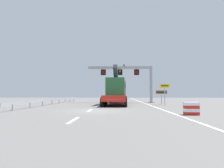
# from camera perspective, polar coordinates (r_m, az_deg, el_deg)

# --- Properties ---
(ground) EXTENTS (112.00, 112.00, 0.00)m
(ground) POSITION_cam_1_polar(r_m,az_deg,el_deg) (16.75, -5.14, -8.12)
(ground) COLOR slate
(lane_markings) EXTENTS (0.20, 52.23, 0.01)m
(lane_markings) POSITION_cam_1_polar(r_m,az_deg,el_deg) (35.49, -2.27, -5.40)
(lane_markings) COLOR silver
(lane_markings) RESTS_ON ground
(edge_line_right) EXTENTS (0.20, 63.00, 0.01)m
(edge_line_right) POSITION_cam_1_polar(r_m,az_deg,el_deg) (28.90, 10.20, -5.91)
(edge_line_right) COLOR silver
(edge_line_right) RESTS_ON ground
(overhead_lane_gantry) EXTENTS (11.29, 0.90, 6.55)m
(overhead_lane_gantry) POSITION_cam_1_polar(r_m,az_deg,el_deg) (32.43, 5.03, 3.28)
(overhead_lane_gantry) COLOR #9EA0A5
(overhead_lane_gantry) RESTS_ON ground
(heavy_haul_truck_red) EXTENTS (3.58, 14.15, 5.30)m
(heavy_haul_truck_red) POSITION_cam_1_polar(r_m,az_deg,el_deg) (28.54, 1.53, -2.01)
(heavy_haul_truck_red) COLOR red
(heavy_haul_truck_red) RESTS_ON ground
(exit_sign_yellow) EXTENTS (1.30, 0.15, 2.81)m
(exit_sign_yellow) POSITION_cam_1_polar(r_m,az_deg,el_deg) (25.81, 15.74, -1.57)
(exit_sign_yellow) COLOR #9EA0A5
(exit_sign_yellow) RESTS_ON ground
(tourist_info_sign_brown) EXTENTS (1.61, 0.15, 1.97)m
(tourist_info_sign_brown) POSITION_cam_1_polar(r_m,az_deg,el_deg) (27.79, 14.81, -2.87)
(tourist_info_sign_brown) COLOR #9EA0A5
(tourist_info_sign_brown) RESTS_ON ground
(crash_barrier_striped) EXTENTS (1.04, 0.59, 0.90)m
(crash_barrier_striped) POSITION_cam_1_polar(r_m,az_deg,el_deg) (14.47, 22.97, -6.92)
(crash_barrier_striped) COLOR red
(crash_barrier_striped) RESTS_ON ground
(guardrail_left) EXTENTS (0.13, 26.12, 0.76)m
(guardrail_left) POSITION_cam_1_polar(r_m,az_deg,el_deg) (29.15, -16.79, -4.71)
(guardrail_left) COLOR #999EA3
(guardrail_left) RESTS_ON ground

